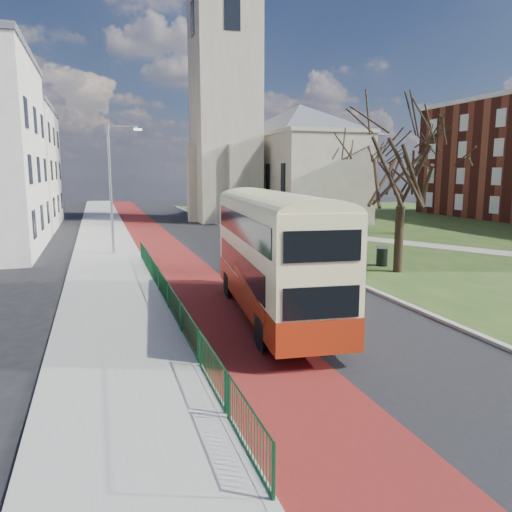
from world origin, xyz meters
name	(u,v)px	position (x,y,z in m)	size (l,w,h in m)	color
ground	(276,334)	(0.00, 0.00, 0.00)	(160.00, 160.00, 0.00)	black
road_carriageway	(200,247)	(1.50, 20.00, 0.01)	(9.00, 120.00, 0.01)	black
bus_lane	(162,248)	(-1.20, 20.00, 0.01)	(3.40, 120.00, 0.01)	#591414
pavement_west	(105,250)	(-5.00, 20.00, 0.06)	(4.00, 120.00, 0.12)	gray
kerb_west	(135,249)	(-3.00, 20.00, 0.07)	(0.25, 120.00, 0.13)	#999993
kerb_east	(253,240)	(6.10, 22.00, 0.07)	(0.25, 80.00, 0.13)	#999993
grass_green	(464,231)	(26.00, 22.00, 0.02)	(40.00, 80.00, 0.04)	#294418
pedestrian_railing	(168,296)	(-2.95, 4.00, 0.55)	(0.07, 24.00, 1.12)	#0E3D1E
gothic_church	(266,98)	(12.56, 38.00, 13.13)	(16.38, 18.00, 40.00)	gray
streetlamp	(113,183)	(-4.35, 18.00, 4.59)	(2.13, 0.18, 8.00)	gray
bus	(273,250)	(0.55, 1.85, 2.50)	(3.49, 10.67, 4.38)	#9A260E
winter_tree_near	(403,153)	(9.62, 7.66, 6.22)	(7.70, 7.70, 8.93)	black
winter_tree_far	(402,163)	(19.18, 22.01, 5.98)	(7.75, 7.75, 8.58)	black
litter_bin	(382,256)	(9.75, 9.43, 0.58)	(0.83, 0.83, 1.06)	black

